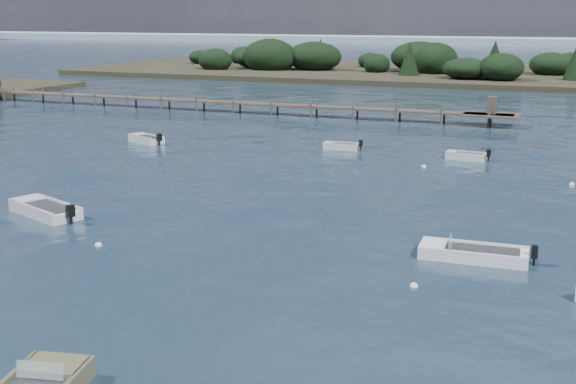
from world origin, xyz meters
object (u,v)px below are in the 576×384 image
at_px(dinghy_mid_white_a, 473,256).
at_px(dinghy_mid_grey, 45,212).
at_px(tender_far_white, 341,147).
at_px(jetty, 236,103).
at_px(tender_far_grey_b, 466,157).
at_px(tender_far_grey, 146,140).

relative_size(dinghy_mid_white_a, dinghy_mid_grey, 0.98).
xyz_separation_m(tender_far_white, dinghy_mid_white_a, (12.65, -22.09, 0.00)).
bearing_deg(jetty, tender_far_grey_b, -32.86).
height_order(tender_far_white, dinghy_mid_grey, dinghy_mid_grey).
distance_m(tender_far_white, tender_far_grey_b, 9.38).
xyz_separation_m(dinghy_mid_white_a, jetty, (-29.10, 38.28, 0.84)).
bearing_deg(dinghy_mid_grey, dinghy_mid_white_a, 2.69).
height_order(tender_far_grey, tender_far_white, tender_far_grey).
xyz_separation_m(dinghy_mid_grey, tender_far_grey_b, (18.00, 22.59, -0.02)).
bearing_deg(dinghy_mid_grey, tender_far_grey_b, 51.45).
distance_m(tender_far_grey, dinghy_mid_grey, 21.36).
relative_size(tender_far_grey, dinghy_mid_white_a, 0.76).
relative_size(tender_far_white, tender_far_grey_b, 0.97).
height_order(dinghy_mid_grey, jetty, jetty).
bearing_deg(dinghy_mid_grey, jetty, 101.26).
bearing_deg(tender_far_grey_b, tender_far_white, 176.98).
distance_m(dinghy_mid_grey, tender_far_grey_b, 28.89).
bearing_deg(tender_far_white, dinghy_mid_grey, -110.51).
bearing_deg(tender_far_white, jetty, 135.47).
distance_m(dinghy_mid_white_a, jetty, 48.09).
bearing_deg(tender_far_grey, jetty, 93.17).
bearing_deg(tender_far_grey, tender_far_grey_b, 5.38).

